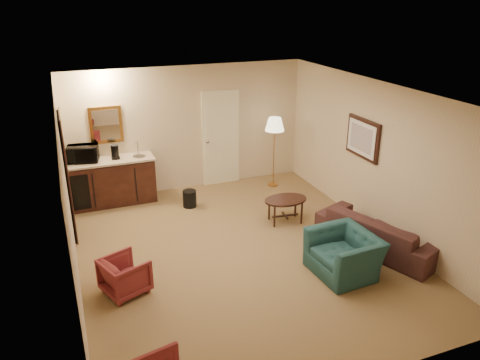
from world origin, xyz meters
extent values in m
plane|color=#947C4B|center=(0.00, 0.00, 0.00)|extent=(6.00, 6.00, 0.00)
cube|color=beige|center=(0.00, 3.00, 1.30)|extent=(5.00, 0.02, 2.60)
cube|color=beige|center=(-2.50, 0.00, 1.30)|extent=(0.02, 6.00, 2.60)
cube|color=beige|center=(2.50, 0.00, 1.30)|extent=(0.02, 6.00, 2.60)
cube|color=white|center=(0.00, 0.00, 2.60)|extent=(5.00, 6.00, 0.02)
cube|color=#F0EAC4|center=(0.70, 2.97, 1.02)|extent=(0.82, 0.06, 2.05)
cube|color=black|center=(-2.47, 1.70, 1.05)|extent=(0.06, 0.98, 2.10)
cube|color=gold|center=(-1.65, 2.97, 1.55)|extent=(0.62, 0.04, 0.72)
cube|color=black|center=(2.46, 0.40, 1.55)|extent=(0.06, 0.90, 0.70)
cube|color=#3C1E13|center=(-1.65, 2.72, 0.46)|extent=(1.64, 0.58, 0.92)
imported|color=black|center=(2.15, -0.70, 0.40)|extent=(1.28, 2.12, 0.80)
imported|color=#1D484A|center=(1.22, -1.11, 0.43)|extent=(0.70, 1.02, 0.85)
imported|color=maroon|center=(-1.90, -0.43, 0.29)|extent=(0.71, 0.73, 0.59)
cube|color=black|center=(1.16, 0.73, 0.23)|extent=(0.86, 0.63, 0.46)
cube|color=#BB823E|center=(1.70, 2.40, 0.76)|extent=(0.53, 0.53, 1.53)
cylinder|color=black|center=(-0.30, 2.00, 0.17)|extent=(0.33, 0.33, 0.33)
imported|color=black|center=(-2.15, 2.79, 1.11)|extent=(0.61, 0.41, 0.38)
cylinder|color=black|center=(-1.56, 2.72, 1.06)|extent=(0.17, 0.17, 0.28)
camera|label=1|loc=(-2.41, -6.19, 3.92)|focal=35.00mm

